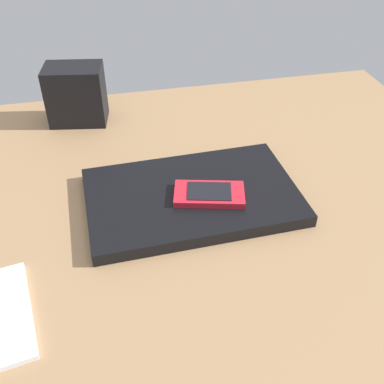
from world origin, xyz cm
name	(u,v)px	position (x,y,z in cm)	size (l,w,h in cm)	color
desk_surface	(156,205)	(0.00, 0.00, 1.50)	(120.00, 80.00, 3.00)	#9E7751
laptop_closed	(192,197)	(-5.71, 2.23, 4.06)	(34.12, 21.45, 2.11)	black
cell_phone_on_laptop	(209,194)	(-8.11, 4.13, 5.67)	(12.29, 8.51, 1.19)	red
desk_organizer	(76,95)	(11.55, -29.24, 8.93)	(11.42, 7.57, 11.85)	black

